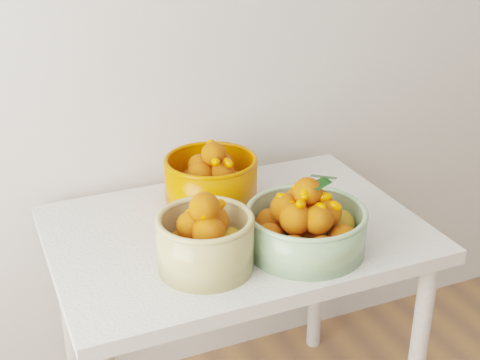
{
  "coord_description": "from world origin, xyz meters",
  "views": [
    {
      "loc": [
        -0.9,
        0.12,
        1.64
      ],
      "look_at": [
        -0.29,
        1.54,
        0.92
      ],
      "focal_mm": 50.0,
      "sensor_mm": 36.0,
      "label": 1
    }
  ],
  "objects_px": {
    "table": "(236,257)",
    "bowl_cream": "(205,240)",
    "bowl_green": "(306,225)",
    "bowl_orange": "(211,180)"
  },
  "relations": [
    {
      "from": "bowl_green",
      "to": "bowl_cream",
      "type": "bearing_deg",
      "value": 176.62
    },
    {
      "from": "table",
      "to": "bowl_cream",
      "type": "xyz_separation_m",
      "value": [
        -0.15,
        -0.16,
        0.17
      ]
    },
    {
      "from": "bowl_cream",
      "to": "bowl_orange",
      "type": "distance_m",
      "value": 0.35
    },
    {
      "from": "table",
      "to": "bowl_cream",
      "type": "height_order",
      "value": "bowl_cream"
    },
    {
      "from": "bowl_cream",
      "to": "bowl_orange",
      "type": "height_order",
      "value": "bowl_cream"
    },
    {
      "from": "bowl_green",
      "to": "bowl_orange",
      "type": "distance_m",
      "value": 0.36
    },
    {
      "from": "bowl_cream",
      "to": "bowl_green",
      "type": "distance_m",
      "value": 0.27
    },
    {
      "from": "bowl_cream",
      "to": "bowl_orange",
      "type": "bearing_deg",
      "value": 66.78
    },
    {
      "from": "table",
      "to": "bowl_cream",
      "type": "distance_m",
      "value": 0.28
    },
    {
      "from": "bowl_cream",
      "to": "bowl_orange",
      "type": "relative_size",
      "value": 0.71
    }
  ]
}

